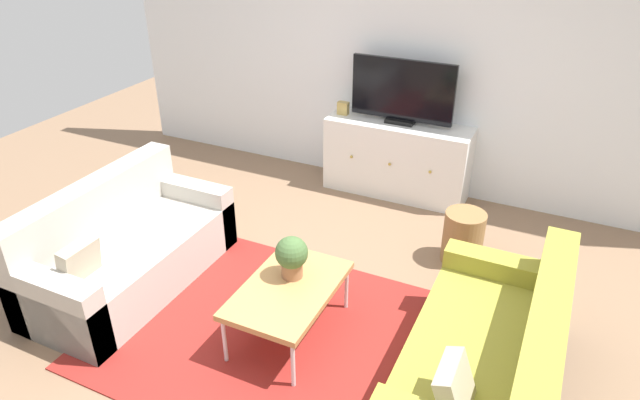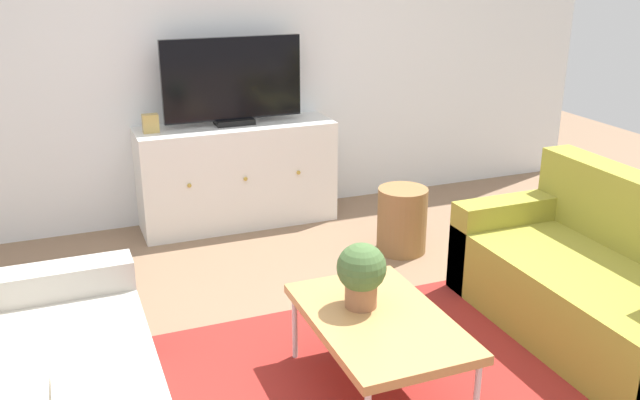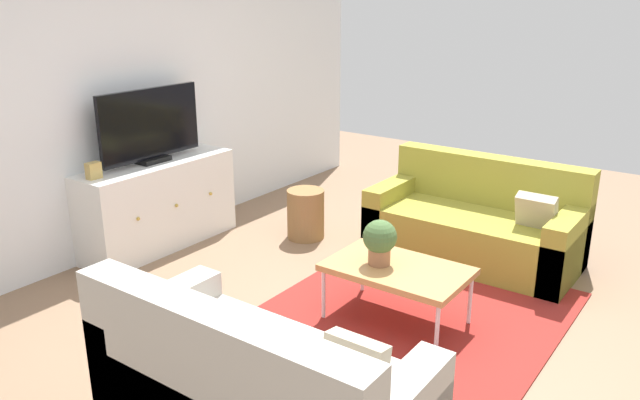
% 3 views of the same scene
% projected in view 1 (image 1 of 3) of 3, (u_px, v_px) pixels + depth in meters
% --- Properties ---
extents(ground_plane, '(10.00, 10.00, 0.00)m').
position_uv_depth(ground_plane, '(290.00, 323.00, 4.12)').
color(ground_plane, '#84664C').
extents(wall_back, '(6.40, 0.12, 2.70)m').
position_uv_depth(wall_back, '(410.00, 57.00, 5.48)').
color(wall_back, white).
rests_on(wall_back, ground_plane).
extents(area_rug, '(2.50, 1.90, 0.01)m').
position_uv_depth(area_rug, '(280.00, 335.00, 4.00)').
color(area_rug, maroon).
rests_on(area_rug, ground_plane).
extents(couch_left_side, '(0.83, 1.69, 0.83)m').
position_uv_depth(couch_left_side, '(123.00, 251.00, 4.44)').
color(couch_left_side, '#B2ADA3').
rests_on(couch_left_side, ground_plane).
extents(couch_right_side, '(0.83, 1.69, 0.83)m').
position_uv_depth(couch_right_side, '(493.00, 367.00, 3.36)').
color(couch_right_side, olive).
rests_on(couch_right_side, ground_plane).
extents(coffee_table, '(0.59, 0.93, 0.41)m').
position_uv_depth(coffee_table, '(288.00, 291.00, 3.84)').
color(coffee_table, '#B7844C').
rests_on(coffee_table, ground_plane).
extents(potted_plant, '(0.23, 0.23, 0.31)m').
position_uv_depth(potted_plant, '(292.00, 255.00, 3.85)').
color(potted_plant, '#936042').
rests_on(potted_plant, coffee_table).
extents(tv_console, '(1.45, 0.47, 0.77)m').
position_uv_depth(tv_console, '(397.00, 159.00, 5.72)').
color(tv_console, white).
rests_on(tv_console, ground_plane).
extents(flat_screen_tv, '(1.02, 0.16, 0.63)m').
position_uv_depth(flat_screen_tv, '(402.00, 92.00, 5.39)').
color(flat_screen_tv, black).
rests_on(flat_screen_tv, tv_console).
extents(mantel_clock, '(0.11, 0.07, 0.13)m').
position_uv_depth(mantel_clock, '(343.00, 108.00, 5.73)').
color(mantel_clock, tan).
rests_on(mantel_clock, tv_console).
extents(wicker_basket, '(0.34, 0.34, 0.45)m').
position_uv_depth(wicker_basket, '(463.00, 237.00, 4.72)').
color(wicker_basket, olive).
rests_on(wicker_basket, ground_plane).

